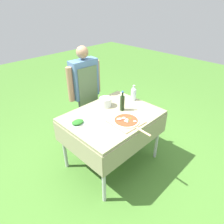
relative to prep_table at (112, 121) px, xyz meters
The scene contains 8 objects.
ground_plane 0.71m from the prep_table, ahead, with size 12.00×12.00×0.00m, color #477A2D.
prep_table is the anchor object (origin of this frame).
person_cook 0.77m from the prep_table, 78.08° to the left, with size 0.57×0.20×1.51m.
pizza_on_peel 0.27m from the prep_table, 91.28° to the right, with size 0.36×0.56×0.05m.
oil_bottle 0.27m from the prep_table, ahead, with size 0.06×0.06×0.27m.
water_bottle 0.55m from the prep_table, ahead, with size 0.07×0.07×0.22m.
herb_container 0.47m from the prep_table, 162.09° to the left, with size 0.19×0.15×0.04m.
mixing_tub 0.29m from the prep_table, 65.68° to the left, with size 0.16×0.16×0.12m, color silver.
Camera 1 is at (-1.53, -1.51, 2.12)m, focal length 32.00 mm.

